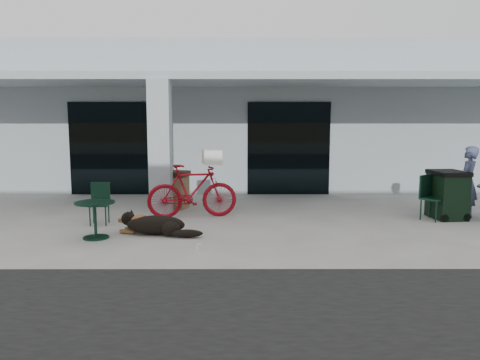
{
  "coord_description": "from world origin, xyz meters",
  "views": [
    {
      "loc": [
        0.35,
        -8.68,
        2.22
      ],
      "look_at": [
        0.37,
        0.6,
        1.0
      ],
      "focal_mm": 35.0,
      "sensor_mm": 36.0,
      "label": 1
    }
  ],
  "objects_px": {
    "dog": "(156,224)",
    "person": "(468,183)",
    "cafe_chair_far_a": "(433,198)",
    "cafe_chair_near": "(99,204)",
    "cafe_table_near": "(95,220)",
    "wheeled_bin": "(447,195)",
    "bicycle": "(192,191)",
    "trash_receptacle": "(177,190)"
  },
  "relations": [
    {
      "from": "dog",
      "to": "trash_receptacle",
      "type": "xyz_separation_m",
      "value": [
        0.05,
        2.69,
        0.25
      ]
    },
    {
      "from": "dog",
      "to": "cafe_table_near",
      "type": "relative_size",
      "value": 1.75
    },
    {
      "from": "cafe_chair_near",
      "to": "cafe_chair_far_a",
      "type": "relative_size",
      "value": 0.89
    },
    {
      "from": "cafe_chair_far_a",
      "to": "cafe_chair_near",
      "type": "bearing_deg",
      "value": 146.02
    },
    {
      "from": "dog",
      "to": "cafe_table_near",
      "type": "distance_m",
      "value": 1.12
    },
    {
      "from": "person",
      "to": "wheeled_bin",
      "type": "xyz_separation_m",
      "value": [
        -0.41,
        0.05,
        -0.28
      ]
    },
    {
      "from": "cafe_chair_near",
      "to": "wheeled_bin",
      "type": "distance_m",
      "value": 7.62
    },
    {
      "from": "wheeled_bin",
      "to": "cafe_chair_near",
      "type": "bearing_deg",
      "value": 178.72
    },
    {
      "from": "dog",
      "to": "cafe_chair_near",
      "type": "xyz_separation_m",
      "value": [
        -1.34,
        0.89,
        0.22
      ]
    },
    {
      "from": "dog",
      "to": "person",
      "type": "height_order",
      "value": "person"
    },
    {
      "from": "cafe_table_near",
      "to": "wheeled_bin",
      "type": "xyz_separation_m",
      "value": [
        7.33,
        1.76,
        0.19
      ]
    },
    {
      "from": "person",
      "to": "dog",
      "type": "bearing_deg",
      "value": -34.55
    },
    {
      "from": "dog",
      "to": "cafe_chair_far_a",
      "type": "xyz_separation_m",
      "value": [
        5.87,
        1.3,
        0.28
      ]
    },
    {
      "from": "trash_receptacle",
      "to": "wheeled_bin",
      "type": "relative_size",
      "value": 0.87
    },
    {
      "from": "dog",
      "to": "cafe_table_near",
      "type": "bearing_deg",
      "value": -151.79
    },
    {
      "from": "cafe_chair_far_a",
      "to": "trash_receptacle",
      "type": "relative_size",
      "value": 1.06
    },
    {
      "from": "person",
      "to": "cafe_table_near",
      "type": "bearing_deg",
      "value": -34.33
    },
    {
      "from": "dog",
      "to": "person",
      "type": "bearing_deg",
      "value": 26.66
    },
    {
      "from": "bicycle",
      "to": "wheeled_bin",
      "type": "bearing_deg",
      "value": -101.6
    },
    {
      "from": "trash_receptacle",
      "to": "cafe_chair_near",
      "type": "bearing_deg",
      "value": -127.82
    },
    {
      "from": "person",
      "to": "wheeled_bin",
      "type": "height_order",
      "value": "person"
    },
    {
      "from": "person",
      "to": "bicycle",
      "type": "bearing_deg",
      "value": -48.14
    },
    {
      "from": "person",
      "to": "cafe_chair_near",
      "type": "bearing_deg",
      "value": -42.79
    },
    {
      "from": "cafe_chair_far_a",
      "to": "dog",
      "type": "bearing_deg",
      "value": 155.23
    },
    {
      "from": "trash_receptacle",
      "to": "bicycle",
      "type": "bearing_deg",
      "value": -65.67
    },
    {
      "from": "cafe_chair_near",
      "to": "trash_receptacle",
      "type": "height_order",
      "value": "trash_receptacle"
    },
    {
      "from": "cafe_chair_near",
      "to": "cafe_table_near",
      "type": "bearing_deg",
      "value": -81.52
    },
    {
      "from": "cafe_table_near",
      "to": "person",
      "type": "distance_m",
      "value": 7.94
    },
    {
      "from": "bicycle",
      "to": "cafe_table_near",
      "type": "xyz_separation_m",
      "value": [
        -1.62,
        -1.85,
        -0.26
      ]
    },
    {
      "from": "dog",
      "to": "trash_receptacle",
      "type": "relative_size",
      "value": 1.39
    },
    {
      "from": "wheeled_bin",
      "to": "person",
      "type": "bearing_deg",
      "value": -12.21
    },
    {
      "from": "cafe_table_near",
      "to": "wheeled_bin",
      "type": "distance_m",
      "value": 7.54
    },
    {
      "from": "bicycle",
      "to": "person",
      "type": "relative_size",
      "value": 1.24
    },
    {
      "from": "person",
      "to": "trash_receptacle",
      "type": "distance_m",
      "value": 6.74
    },
    {
      "from": "bicycle",
      "to": "trash_receptacle",
      "type": "xyz_separation_m",
      "value": [
        -0.5,
        1.1,
        -0.14
      ]
    },
    {
      "from": "dog",
      "to": "cafe_chair_far_a",
      "type": "bearing_deg",
      "value": 26.92
    },
    {
      "from": "cafe_table_near",
      "to": "cafe_chair_near",
      "type": "bearing_deg",
      "value": 103.13
    },
    {
      "from": "dog",
      "to": "cafe_chair_near",
      "type": "distance_m",
      "value": 1.63
    },
    {
      "from": "cafe_table_near",
      "to": "cafe_chair_far_a",
      "type": "bearing_deg",
      "value": 12.71
    },
    {
      "from": "cafe_chair_near",
      "to": "dog",
      "type": "bearing_deg",
      "value": -38.01
    },
    {
      "from": "cafe_chair_far_a",
      "to": "person",
      "type": "xyz_separation_m",
      "value": [
        0.8,
        0.14,
        0.32
      ]
    },
    {
      "from": "wheeled_bin",
      "to": "trash_receptacle",
      "type": "bearing_deg",
      "value": 163.26
    }
  ]
}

